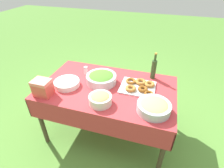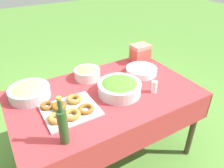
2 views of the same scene
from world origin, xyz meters
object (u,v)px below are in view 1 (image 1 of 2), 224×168
(salad_bowl, at_px, (101,78))
(bread_bowl, at_px, (100,99))
(olive_oil_bottle, at_px, (154,69))
(cooler_box, at_px, (43,88))
(pasta_bowl, at_px, (154,107))
(plate_stack, at_px, (67,83))
(donut_platter, at_px, (139,86))

(salad_bowl, height_order, bread_bowl, salad_bowl)
(olive_oil_bottle, bearing_deg, salad_bowl, -153.91)
(cooler_box, bearing_deg, salad_bowl, 38.43)
(pasta_bowl, xyz_separation_m, olive_oil_bottle, (-0.07, 0.57, 0.07))
(plate_stack, relative_size, cooler_box, 1.58)
(plate_stack, height_order, cooler_box, cooler_box)
(plate_stack, distance_m, olive_oil_bottle, 1.00)
(donut_platter, xyz_separation_m, cooler_box, (-0.92, -0.40, 0.07))
(donut_platter, bearing_deg, bread_bowl, -131.00)
(olive_oil_bottle, bearing_deg, donut_platter, -115.15)
(bread_bowl, bearing_deg, olive_oil_bottle, 54.81)
(salad_bowl, relative_size, cooler_box, 1.93)
(salad_bowl, height_order, plate_stack, salad_bowl)
(pasta_bowl, relative_size, olive_oil_bottle, 0.96)
(salad_bowl, distance_m, cooler_box, 0.63)
(olive_oil_bottle, bearing_deg, bread_bowl, -125.19)
(plate_stack, xyz_separation_m, cooler_box, (-0.15, -0.22, 0.06))
(bread_bowl, xyz_separation_m, cooler_box, (-0.60, -0.04, 0.03))
(olive_oil_bottle, bearing_deg, pasta_bowl, -82.93)
(pasta_bowl, bearing_deg, donut_platter, 120.46)
(donut_platter, xyz_separation_m, olive_oil_bottle, (0.12, 0.25, 0.11))
(plate_stack, relative_size, bread_bowl, 1.25)
(plate_stack, height_order, bread_bowl, bread_bowl)
(bread_bowl, bearing_deg, cooler_box, -175.85)
(salad_bowl, xyz_separation_m, pasta_bowl, (0.62, -0.31, -0.01))
(donut_platter, relative_size, plate_stack, 1.39)
(cooler_box, bearing_deg, plate_stack, 56.26)
(donut_platter, distance_m, cooler_box, 1.01)
(donut_platter, bearing_deg, plate_stack, -166.42)
(olive_oil_bottle, xyz_separation_m, cooler_box, (-1.04, -0.66, -0.04))
(pasta_bowl, bearing_deg, plate_stack, 172.01)
(bread_bowl, relative_size, cooler_box, 1.27)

